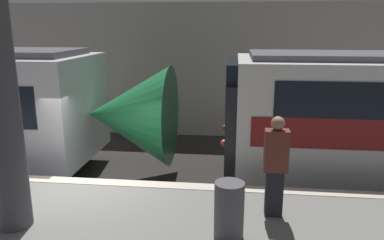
% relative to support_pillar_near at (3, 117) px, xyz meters
% --- Properties ---
extents(ground_plane, '(120.00, 120.00, 0.00)m').
position_rel_support_pillar_near_xyz_m(ground_plane, '(0.31, 1.90, -2.77)').
color(ground_plane, '#282623').
extents(station_rear_barrier, '(50.00, 0.15, 4.88)m').
position_rel_support_pillar_near_xyz_m(station_rear_barrier, '(0.31, 8.77, -0.33)').
color(station_rear_barrier, '#9E998E').
rests_on(station_rear_barrier, ground).
extents(support_pillar_near, '(0.51, 0.51, 3.50)m').
position_rel_support_pillar_near_xyz_m(support_pillar_near, '(0.00, 0.00, 0.00)').
color(support_pillar_near, '#47474C').
rests_on(support_pillar_near, platform).
extents(person_waiting, '(0.38, 0.24, 1.68)m').
position_rel_support_pillar_near_xyz_m(person_waiting, '(4.04, 0.80, -0.86)').
color(person_waiting, black).
rests_on(person_waiting, platform).
extents(trash_bin, '(0.44, 0.44, 0.85)m').
position_rel_support_pillar_near_xyz_m(trash_bin, '(3.32, 0.07, -1.32)').
color(trash_bin, '#4C4C51').
rests_on(trash_bin, platform).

